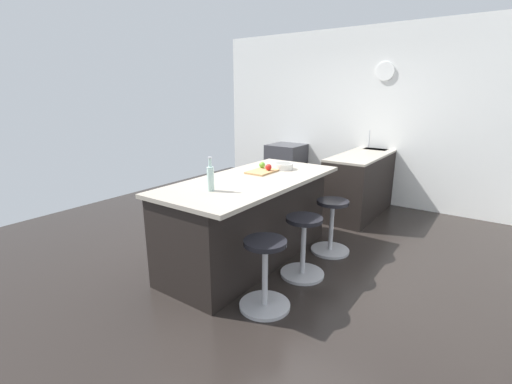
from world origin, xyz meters
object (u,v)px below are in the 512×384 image
stool_middle (303,248)px  apple_red (268,167)px  stool_by_window (331,228)px  oven_range (286,168)px  fruit_bowl (283,166)px  apple_green (262,165)px  kitchen_island (249,219)px  water_bottle (211,178)px  stool_near_camera (265,276)px  cutting_board (262,171)px

stool_middle → apple_red: apple_red is taller
stool_by_window → stool_middle: (0.68, 0.00, 0.00)m
oven_range → stool_by_window: oven_range is taller
oven_range → fruit_bowl: size_ratio=3.78×
stool_middle → apple_green: 1.13m
stool_by_window → apple_green: 1.07m
stool_middle → kitchen_island: bearing=-90.0°
water_bottle → stool_near_camera: bearing=83.3°
stool_near_camera → cutting_board: cutting_board is taller
oven_range → fruit_bowl: fruit_bowl is taller
oven_range → fruit_bowl: (2.05, 1.16, 0.52)m
apple_red → kitchen_island: bearing=-2.4°
cutting_board → fruit_bowl: 0.30m
cutting_board → water_bottle: size_ratio=1.15×
apple_green → water_bottle: 1.04m
cutting_board → fruit_bowl: size_ratio=1.54×
stool_by_window → kitchen_island: bearing=-44.6°
apple_green → water_bottle: (1.03, 0.14, 0.07)m
kitchen_island → stool_middle: (0.00, 0.67, -0.17)m
kitchen_island → fruit_bowl: (-0.59, 0.06, 0.49)m
stool_near_camera → apple_red: apple_red is taller
oven_range → stool_near_camera: (3.32, 1.76, -0.15)m
cutting_board → stool_near_camera: bearing=35.7°
oven_range → water_bottle: (3.25, 1.11, 0.60)m
stool_by_window → stool_near_camera: same height
stool_by_window → stool_near_camera: bearing=0.0°
kitchen_island → stool_by_window: bearing=135.4°
cutting_board → apple_red: size_ratio=4.91×
kitchen_island → stool_near_camera: size_ratio=3.47×
oven_range → apple_red: size_ratio=12.01×
kitchen_island → fruit_bowl: bearing=173.8°
apple_green → stool_middle: bearing=61.6°
fruit_bowl → water_bottle: bearing=-2.1°
oven_range → water_bottle: size_ratio=2.82×
stool_middle → stool_near_camera: bearing=0.0°
oven_range → stool_middle: size_ratio=1.42×
oven_range → apple_red: (2.28, 1.11, 0.54)m
stool_middle → apple_red: size_ratio=8.48×
stool_middle → cutting_board: 1.00m
kitchen_island → apple_green: bearing=-164.6°
stool_near_camera → cutting_board: size_ratio=1.73×
cutting_board → apple_green: size_ratio=5.06×
stool_by_window → stool_middle: 0.68m
stool_by_window → apple_green: (0.25, -0.79, 0.68)m
stool_near_camera → stool_by_window: bearing=180.0°
apple_green → stool_by_window: bearing=107.9°
stool_by_window → water_bottle: 1.62m
kitchen_island → stool_middle: 0.69m
stool_middle → oven_range: bearing=-146.3°
kitchen_island → stool_by_window: (-0.68, 0.67, -0.17)m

